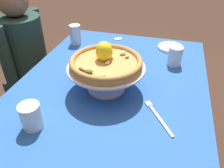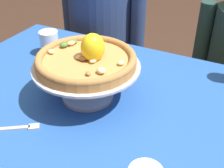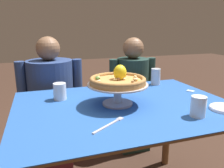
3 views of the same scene
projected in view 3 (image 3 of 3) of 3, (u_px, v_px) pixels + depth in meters
dining_table at (125, 121)px, 1.34m from camera, size 1.26×0.92×0.75m
pizza_stand at (118, 90)px, 1.29m from camera, size 0.35×0.35×0.12m
pizza at (118, 80)px, 1.27m from camera, size 0.32×0.32×0.11m
water_glass_front_right at (198, 108)px, 1.12m from camera, size 0.08×0.08×0.11m
water_glass_back_left at (60, 92)px, 1.39m from camera, size 0.08×0.08×0.10m
water_glass_back_right at (156, 78)px, 1.74m from camera, size 0.07×0.07×0.13m
dinner_fork at (110, 124)px, 1.03m from camera, size 0.19×0.14×0.01m
sugar_packet at (191, 91)px, 1.57m from camera, size 0.06×0.06×0.00m
diner_left at (52, 104)px, 1.91m from camera, size 0.53×0.39×1.12m
diner_right at (132, 98)px, 2.19m from camera, size 0.46×0.33×1.10m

